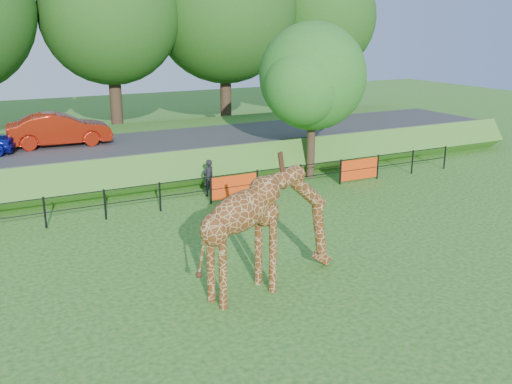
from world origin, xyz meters
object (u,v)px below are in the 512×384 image
car_red (59,129)px  tree_east (314,80)px  giraffe (270,229)px  visitor (209,178)px

car_red → tree_east: (9.91, -5.17, 2.14)m
giraffe → visitor: 8.58m
giraffe → car_red: size_ratio=1.00×
car_red → visitor: (4.67, -5.76, -1.41)m
visitor → tree_east: size_ratio=0.22×
car_red → visitor: size_ratio=2.98×
giraffe → visitor: size_ratio=2.98×
car_red → tree_east: 11.38m
giraffe → tree_east: bearing=40.2°
visitor → tree_east: (5.24, 0.60, 3.54)m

